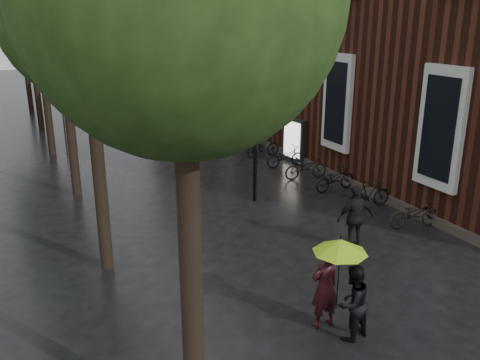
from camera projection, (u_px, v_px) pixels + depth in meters
brick_building at (318, 17)px, 27.79m from camera, size 10.20×33.20×12.00m
street_trees at (45, 9)px, 18.65m from camera, size 4.33×34.03×8.91m
person_burgundy at (325, 287)px, 10.28m from camera, size 0.65×0.43×1.79m
person_black at (352, 303)px, 9.92m from camera, size 0.87×0.74×1.57m
lime_umbrella at (340, 246)px, 9.75m from camera, size 1.08×1.08×1.60m
pedestrian_walking at (355, 218)px, 13.72m from camera, size 1.12×0.59×1.83m
parked_bicycles at (296, 161)px, 20.68m from camera, size 2.12×13.55×0.98m
ad_lightbox at (294, 140)px, 21.89m from camera, size 0.29×1.26×1.91m
lamp_post at (255, 125)px, 16.73m from camera, size 0.23×0.23×4.39m
cycle_sign at (64, 111)px, 22.71m from camera, size 0.16×0.56×3.06m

